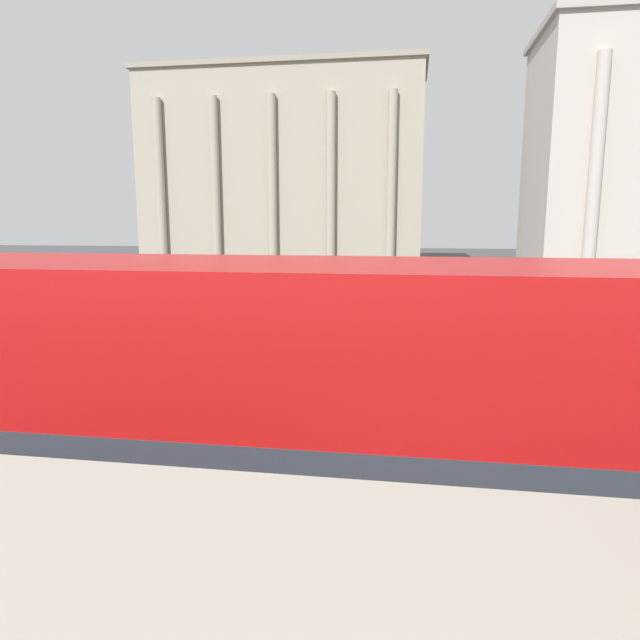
% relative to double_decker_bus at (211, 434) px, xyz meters
% --- Properties ---
extents(double_decker_bus, '(10.48, 2.64, 4.33)m').
position_rel_double_decker_bus_xyz_m(double_decker_bus, '(0.00, 0.00, 0.00)').
color(double_decker_bus, black).
rests_on(double_decker_bus, ground_plane).
extents(plaza_building_left, '(30.13, 11.34, 20.42)m').
position_rel_double_decker_bus_xyz_m(plaza_building_left, '(-11.72, 56.41, 7.81)').
color(plaza_building_left, '#A39984').
rests_on(plaza_building_left, ground_plane).
extents(traffic_light_near, '(0.42, 0.24, 3.26)m').
position_rel_double_decker_bus_xyz_m(traffic_light_near, '(6.29, 5.69, -0.25)').
color(traffic_light_near, black).
rests_on(traffic_light_near, ground_plane).
extents(traffic_light_mid, '(0.42, 0.24, 3.69)m').
position_rel_double_decker_bus_xyz_m(traffic_light_mid, '(7.92, 10.94, 0.02)').
color(traffic_light_mid, black).
rests_on(traffic_light_mid, ground_plane).
extents(pedestrian_white, '(0.32, 0.32, 1.62)m').
position_rel_double_decker_bus_xyz_m(pedestrian_white, '(1.36, 15.47, -1.47)').
color(pedestrian_white, '#282B33').
rests_on(pedestrian_white, ground_plane).
extents(pedestrian_yellow, '(0.32, 0.32, 1.71)m').
position_rel_double_decker_bus_xyz_m(pedestrian_yellow, '(-2.66, 25.97, -1.42)').
color(pedestrian_yellow, '#282B33').
rests_on(pedestrian_yellow, ground_plane).
extents(pedestrian_blue, '(0.32, 0.32, 1.82)m').
position_rel_double_decker_bus_xyz_m(pedestrian_blue, '(-1.76, 19.00, -1.35)').
color(pedestrian_blue, '#282B33').
rests_on(pedestrian_blue, ground_plane).
extents(pedestrian_black, '(0.32, 0.32, 1.82)m').
position_rel_double_decker_bus_xyz_m(pedestrian_black, '(0.56, 6.90, -1.35)').
color(pedestrian_black, '#282B33').
rests_on(pedestrian_black, ground_plane).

